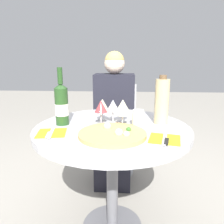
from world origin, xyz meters
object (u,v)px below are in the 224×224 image
(seated_diner, at_px, (114,124))
(wine_bottle, at_px, (62,104))
(tall_carafe, at_px, (162,101))
(pizza_large, at_px, (113,134))
(dining_table, at_px, (112,145))
(chair_behind_diner, at_px, (115,130))

(seated_diner, relative_size, wine_bottle, 3.39)
(tall_carafe, bearing_deg, seated_diner, 119.46)
(pizza_large, xyz_separation_m, tall_carafe, (0.28, 0.25, 0.13))
(dining_table, distance_m, chair_behind_diner, 0.82)
(dining_table, distance_m, seated_diner, 0.66)
(tall_carafe, bearing_deg, dining_table, -163.64)
(seated_diner, distance_m, wine_bottle, 0.76)
(chair_behind_diner, height_order, seated_diner, seated_diner)
(chair_behind_diner, distance_m, seated_diner, 0.18)
(dining_table, xyz_separation_m, wine_bottle, (-0.31, 0.03, 0.24))
(dining_table, relative_size, tall_carafe, 3.09)
(wine_bottle, distance_m, tall_carafe, 0.60)
(chair_behind_diner, bearing_deg, pizza_large, 92.23)
(pizza_large, height_order, wine_bottle, wine_bottle)
(chair_behind_diner, height_order, wine_bottle, wine_bottle)
(pizza_large, distance_m, wine_bottle, 0.38)
(chair_behind_diner, xyz_separation_m, wine_bottle, (-0.28, -0.78, 0.42))
(seated_diner, height_order, wine_bottle, seated_diner)
(seated_diner, relative_size, tall_carafe, 3.91)
(dining_table, xyz_separation_m, chair_behind_diner, (-0.03, 0.80, -0.18))
(pizza_large, bearing_deg, seated_diner, 92.64)
(wine_bottle, relative_size, tall_carafe, 1.15)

